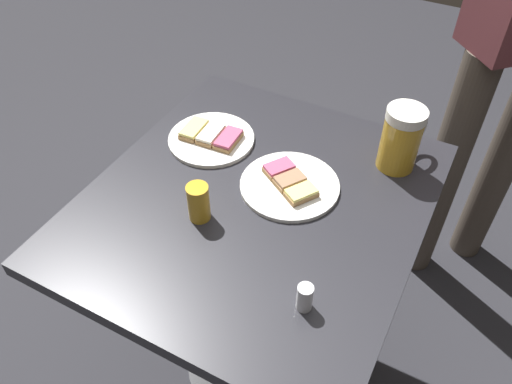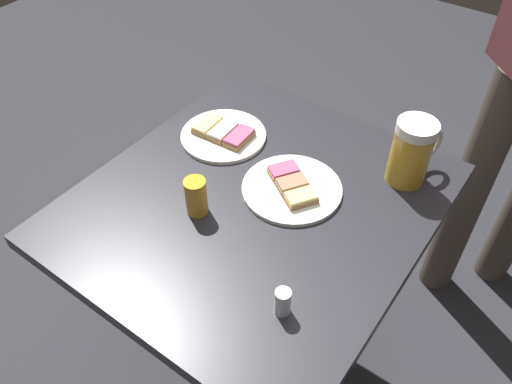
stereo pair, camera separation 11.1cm
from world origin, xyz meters
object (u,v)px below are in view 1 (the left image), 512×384
object	(u,v)px
plate_far	(211,138)
beer_mug	(402,138)
plate_near	(290,184)
salt_shaker	(305,297)
beer_glass_small	(198,202)

from	to	relation	value
plate_far	beer_mug	xyz separation A→B (m)	(-0.43, -0.13, 0.07)
plate_far	beer_mug	size ratio (longest dim) A/B	1.37
plate_near	salt_shaker	bearing A→B (deg)	119.81
plate_near	beer_glass_small	distance (m)	0.22
salt_shaker	beer_glass_small	bearing A→B (deg)	-19.40
beer_glass_small	plate_far	bearing A→B (deg)	-63.91
beer_mug	plate_far	bearing A→B (deg)	16.46
plate_near	plate_far	world-z (taller)	same
plate_near	beer_mug	world-z (taller)	beer_mug
plate_far	beer_glass_small	distance (m)	0.26
plate_near	beer_mug	bearing A→B (deg)	-135.07
plate_far	beer_mug	bearing A→B (deg)	-163.54
plate_far	beer_mug	world-z (taller)	beer_mug
plate_near	beer_glass_small	world-z (taller)	beer_glass_small
plate_far	plate_near	bearing A→B (deg)	166.05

